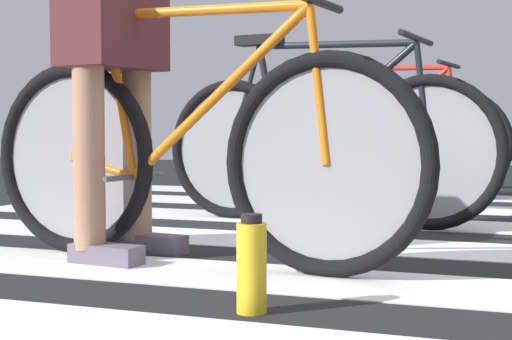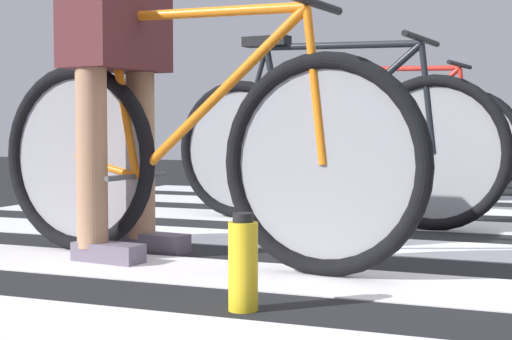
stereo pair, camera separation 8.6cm
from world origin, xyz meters
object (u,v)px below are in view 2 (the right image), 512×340
Objects in this scene: bicycle_2_of_4 at (329,146)px; cyclist_1_of_4 at (118,87)px; bicycle_1_of_4 at (188,153)px; bicycle_3_of_4 at (392,140)px; water_bottle at (243,264)px.

cyclist_1_of_4 is at bearing -104.68° from bicycle_2_of_4.
bicycle_2_of_4 is (0.46, 1.18, -0.24)m from cyclist_1_of_4.
bicycle_3_of_4 is (0.13, 2.82, 0.00)m from bicycle_1_of_4.
bicycle_3_of_4 is at bearing 88.39° from cyclist_1_of_4.
cyclist_1_of_4 is 2.83m from bicycle_3_of_4.
bicycle_1_of_4 is at bearing -90.51° from bicycle_2_of_4.
cyclist_1_of_4 is 1.10m from water_bottle.
bicycle_1_of_4 is 0.78m from water_bottle.
bicycle_2_of_4 is at bearing 99.35° from water_bottle.
bicycle_1_of_4 is 2.83m from bicycle_3_of_4.
bicycle_3_of_4 reaches higher than water_bottle.
bicycle_2_of_4 is at bearing 76.02° from cyclist_1_of_4.
bicycle_1_of_4 is 1.00× the size of bicycle_3_of_4.
water_bottle is at bearing -45.01° from bicycle_1_of_4.
water_bottle is at bearing -76.67° from bicycle_3_of_4.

